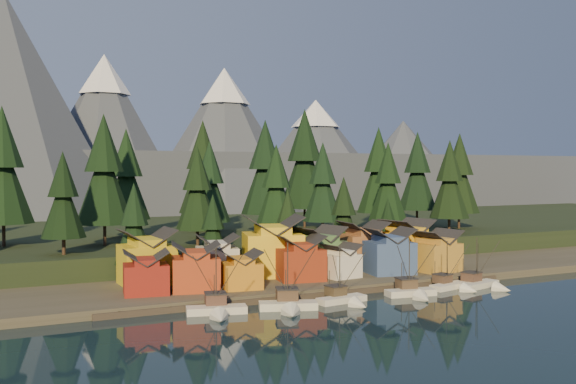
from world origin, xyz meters
name	(u,v)px	position (x,y,z in m)	size (l,w,h in m)	color
ground	(371,314)	(0.00, 0.00, 0.00)	(500.00, 500.00, 0.00)	black
shore_strip	(267,273)	(0.00, 40.00, 0.75)	(400.00, 50.00, 1.50)	#3C382B
hillside	(194,239)	(0.00, 90.00, 3.00)	(420.00, 100.00, 6.00)	black
dock	(320,293)	(0.00, 16.50, 0.50)	(80.00, 4.00, 1.00)	#43392F
mountain_ridge	(101,162)	(-4.20, 213.59, 26.06)	(560.00, 190.00, 90.00)	#4F5566
boat_1	(217,301)	(-21.81, 10.21, 2.18)	(10.14, 10.64, 11.41)	beige
boat_2	(289,296)	(-10.45, 8.04, 2.38)	(10.19, 10.78, 12.08)	beige
boat_3	(345,292)	(0.60, 8.78, 1.90)	(9.51, 10.17, 10.25)	beige
boat_4	(413,285)	(14.51, 8.43, 2.17)	(9.65, 10.23, 11.22)	beige
boat_5	(454,280)	(25.60, 10.71, 1.90)	(9.24, 9.71, 10.11)	silver
boat_6	(484,278)	(31.68, 9.14, 1.99)	(10.03, 10.53, 10.71)	silver
house_front_0	(146,271)	(-29.53, 24.47, 5.39)	(8.47, 8.14, 7.41)	maroon
house_front_1	(196,265)	(-20.94, 23.68, 5.92)	(9.82, 9.59, 8.41)	#A23719
house_front_2	(241,268)	(-13.06, 22.27, 5.04)	(7.78, 7.82, 6.73)	#C3791B
house_front_3	(300,256)	(0.35, 25.31, 6.05)	(9.66, 9.33, 8.67)	maroon
house_front_4	(340,260)	(8.88, 24.68, 4.98)	(7.31, 7.75, 6.62)	silver
house_front_5	(389,250)	(20.25, 23.99, 6.37)	(10.00, 9.34, 9.27)	#354C7E
house_front_6	(436,250)	(30.83, 22.41, 5.99)	(9.42, 9.01, 8.55)	#B8842F
house_back_0	(147,255)	(-27.18, 33.47, 6.86)	(9.59, 9.22, 10.21)	gold
house_back_1	(217,256)	(-13.77, 32.64, 6.03)	(9.15, 9.22, 8.63)	beige
house_back_2	(273,244)	(-2.04, 32.48, 7.78)	(13.53, 12.87, 11.95)	gold
house_back_3	(318,249)	(7.50, 30.97, 6.50)	(10.78, 9.96, 9.51)	#4B723E
house_back_4	(363,243)	(20.15, 33.63, 6.72)	(9.95, 9.63, 9.94)	#945A34
house_back_5	(407,242)	(29.68, 30.94, 6.87)	(10.35, 10.45, 10.23)	gold
tree_hill_1	(3,170)	(-50.00, 68.00, 22.71)	(13.12, 13.12, 30.55)	#332319
tree_hill_2	(63,198)	(-40.00, 48.00, 17.11)	(8.73, 8.73, 20.33)	#332319
tree_hill_3	(104,174)	(-30.00, 60.00, 21.84)	(12.43, 12.43, 28.97)	#332319
tree_hill_4	(126,178)	(-22.00, 75.00, 20.65)	(11.50, 11.50, 26.79)	#332319
tree_hill_5	(197,191)	(-12.00, 50.00, 17.97)	(9.40, 9.40, 21.90)	#332319
tree_hill_6	(210,185)	(-4.00, 65.00, 19.00)	(10.21, 10.21, 23.78)	#332319
tree_hill_7	(276,189)	(6.00, 48.00, 18.31)	(9.67, 9.67, 22.52)	#332319
tree_hill_8	(265,171)	(14.00, 72.00, 22.39)	(12.87, 12.87, 29.98)	#332319
tree_hill_9	(323,185)	(22.00, 55.00, 18.87)	(10.10, 10.10, 23.54)	#332319
tree_hill_10	(305,163)	(30.00, 80.00, 24.69)	(14.67, 14.67, 34.17)	#332319
tree_hill_11	(388,185)	(38.00, 50.00, 18.93)	(10.15, 10.15, 23.65)	#332319
tree_hill_12	(379,173)	(46.00, 66.00, 21.66)	(12.30, 12.30, 28.64)	#332319
tree_hill_13	(449,182)	(56.00, 48.00, 19.38)	(10.50, 10.50, 24.47)	#332319
tree_hill_14	(417,174)	(64.00, 72.00, 21.36)	(12.06, 12.06, 28.10)	#332319
tree_hill_15	(203,171)	(0.00, 82.00, 22.45)	(12.91, 12.91, 30.08)	#332319
tree_hill_17	(459,176)	(68.00, 58.00, 20.80)	(11.62, 11.62, 27.07)	#332319
tree_shore_0	(134,227)	(-28.00, 40.00, 11.72)	(8.03, 8.03, 18.70)	#332319
tree_shore_1	(213,230)	(-12.00, 40.00, 10.37)	(6.98, 6.98, 16.25)	#332319
tree_shore_2	(288,225)	(5.00, 40.00, 10.79)	(7.30, 7.30, 17.01)	#332319
tree_shore_3	(344,216)	(19.00, 40.00, 12.24)	(8.44, 8.44, 19.66)	#332319
tree_shore_4	(388,226)	(31.00, 40.00, 9.50)	(6.29, 6.29, 14.65)	#332319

